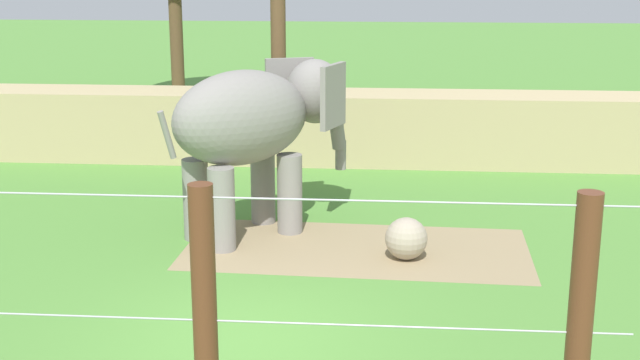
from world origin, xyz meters
TOP-DOWN VIEW (x-y plane):
  - ground_plane at (0.00, 0.00)m, footprint 120.00×120.00m
  - dirt_patch at (1.44, 4.01)m, footprint 6.49×3.28m
  - embankment_wall at (0.00, 11.06)m, footprint 36.00×1.80m
  - elephant at (-0.54, 4.89)m, footprint 3.70×3.72m
  - enrichment_ball at (2.34, 3.55)m, footprint 0.76×0.76m
  - cable_fence at (0.07, -3.46)m, footprint 8.64×0.24m

SIDE VIEW (x-z plane):
  - ground_plane at x=0.00m, z-range 0.00..0.00m
  - dirt_patch at x=1.44m, z-range 0.00..0.01m
  - enrichment_ball at x=2.34m, z-range 0.00..0.76m
  - embankment_wall at x=0.00m, z-range 0.00..1.83m
  - cable_fence at x=0.07m, z-range 0.00..3.23m
  - elephant at x=-0.54m, z-range 0.54..3.83m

